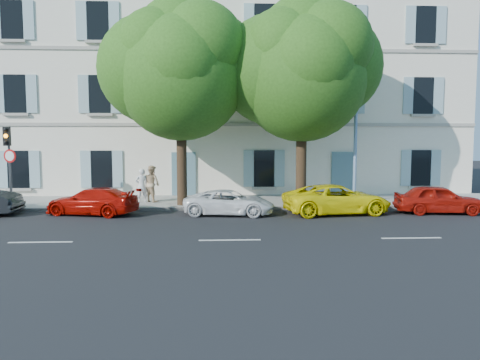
{
  "coord_description": "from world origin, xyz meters",
  "views": [
    {
      "loc": [
        -0.43,
        -18.86,
        3.33
      ],
      "look_at": [
        0.64,
        2.0,
        1.4
      ],
      "focal_mm": 35.0,
      "sensor_mm": 36.0,
      "label": 1
    }
  ],
  "objects": [
    {
      "name": "car_red_hatchback",
      "position": [
        9.24,
        0.86,
        0.63
      ],
      "size": [
        3.82,
        1.86,
        1.26
      ],
      "primitive_type": "imported",
      "rotation": [
        0.0,
        0.0,
        1.47
      ],
      "color": "#9E1309",
      "rests_on": "ground"
    },
    {
      "name": "tree_right",
      "position": [
        3.56,
        2.86,
        6.09
      ],
      "size": [
        6.01,
        6.01,
        9.25
      ],
      "color": "#3A2819",
      "rests_on": "sidewalk"
    },
    {
      "name": "street_lamp",
      "position": [
        6.08,
        2.6,
        4.6
      ],
      "size": [
        0.26,
        1.67,
        7.85
      ],
      "color": "#7293BF",
      "rests_on": "sidewalk"
    },
    {
      "name": "pedestrian_b",
      "position": [
        -3.59,
        4.12,
        1.04
      ],
      "size": [
        1.1,
        1.08,
        1.79
      ],
      "primitive_type": "imported",
      "rotation": [
        0.0,
        0.0,
        2.43
      ],
      "color": "#D2B186",
      "rests_on": "sidewalk"
    },
    {
      "name": "sidewalk",
      "position": [
        0.0,
        4.45,
        0.07
      ],
      "size": [
        36.0,
        4.5,
        0.15
      ],
      "primitive_type": "cube",
      "color": "#A09E96",
      "rests_on": "ground"
    },
    {
      "name": "car_yellow_supercar",
      "position": [
        4.79,
        0.95,
        0.64
      ],
      "size": [
        4.86,
        2.72,
        1.28
      ],
      "primitive_type": "imported",
      "rotation": [
        0.0,
        0.0,
        1.7
      ],
      "color": "yellow",
      "rests_on": "ground"
    },
    {
      "name": "pedestrian_a",
      "position": [
        -4.04,
        3.91,
        0.97
      ],
      "size": [
        0.69,
        0.55,
        1.65
      ],
      "primitive_type": "imported",
      "rotation": [
        0.0,
        0.0,
        3.44
      ],
      "color": "silver",
      "rests_on": "sidewalk"
    },
    {
      "name": "road_sign",
      "position": [
        -9.76,
        2.82,
        2.04
      ],
      "size": [
        0.6,
        0.18,
        2.62
      ],
      "color": "#383A3D",
      "rests_on": "sidewalk"
    },
    {
      "name": "building",
      "position": [
        0.0,
        10.2,
        6.0
      ],
      "size": [
        28.0,
        7.0,
        12.0
      ],
      "primitive_type": "cube",
      "color": "white",
      "rests_on": "ground"
    },
    {
      "name": "ground",
      "position": [
        0.0,
        0.0,
        0.0
      ],
      "size": [
        90.0,
        90.0,
        0.0
      ],
      "primitive_type": "plane",
      "color": "black"
    },
    {
      "name": "tree_left",
      "position": [
        -2.03,
        3.0,
        6.12
      ],
      "size": [
        5.99,
        5.99,
        9.28
      ],
      "color": "#3A2819",
      "rests_on": "sidewalk"
    },
    {
      "name": "car_white_coupe",
      "position": [
        0.13,
        0.96,
        0.54
      ],
      "size": [
        4.06,
        2.29,
        1.07
      ],
      "primitive_type": "imported",
      "rotation": [
        0.0,
        0.0,
        1.43
      ],
      "color": "white",
      "rests_on": "ground"
    },
    {
      "name": "kerb",
      "position": [
        0.0,
        2.28,
        0.08
      ],
      "size": [
        36.0,
        0.16,
        0.16
      ],
      "primitive_type": "cube",
      "color": "#9E998E",
      "rests_on": "ground"
    },
    {
      "name": "car_red_coupe",
      "position": [
        -5.74,
        1.29,
        0.58
      ],
      "size": [
        4.28,
        2.66,
        1.16
      ],
      "primitive_type": "imported",
      "rotation": [
        0.0,
        0.0,
        4.43
      ],
      "color": "#AB0D04",
      "rests_on": "ground"
    },
    {
      "name": "traffic_light",
      "position": [
        -9.87,
        2.89,
        2.77
      ],
      "size": [
        0.28,
        0.41,
        3.63
      ],
      "color": "#383A3D",
      "rests_on": "sidewalk"
    }
  ]
}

